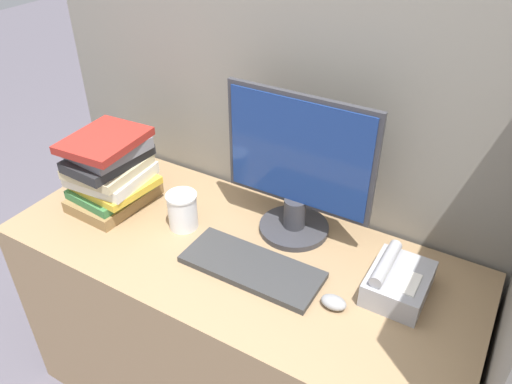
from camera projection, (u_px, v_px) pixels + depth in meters
name	position (u px, v px, depth m)	size (l,w,h in m)	color
cubicle_panel_rear	(288.00, 179.00, 1.77)	(1.89, 0.04, 1.68)	gray
desk	(238.00, 332.00, 1.77)	(1.49, 0.63, 0.77)	#937551
monitor	(297.00, 173.00, 1.52)	(0.48, 0.23, 0.47)	#333338
keyboard	(252.00, 267.00, 1.48)	(0.42, 0.17, 0.02)	#333333
mouse	(334.00, 302.00, 1.35)	(0.07, 0.05, 0.03)	gray
coffee_cup	(183.00, 211.00, 1.62)	(0.10, 0.10, 0.13)	white
book_stack	(110.00, 171.00, 1.69)	(0.27, 0.29, 0.27)	olive
desk_telephone	(397.00, 282.00, 1.38)	(0.16, 0.20, 0.11)	#99999E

